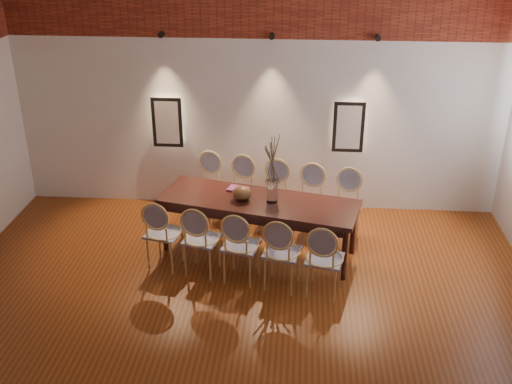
# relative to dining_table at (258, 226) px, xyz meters

# --- Properties ---
(floor) EXTENTS (7.00, 7.00, 0.02)m
(floor) POSITION_rel_dining_table_xyz_m (-0.13, -2.11, -0.39)
(floor) COLOR brown
(floor) RESTS_ON ground
(wall_back) EXTENTS (7.00, 0.10, 4.00)m
(wall_back) POSITION_rel_dining_table_xyz_m (-0.13, 1.44, 1.62)
(wall_back) COLOR silver
(wall_back) RESTS_ON ground
(brick_band_front) EXTENTS (7.00, 0.02, 1.50)m
(brick_band_front) POSITION_rel_dining_table_xyz_m (-0.13, -5.59, 2.88)
(brick_band_front) COLOR maroon
(brick_band_front) RESTS_ON ground
(niche_left) EXTENTS (0.36, 0.06, 0.66)m
(niche_left) POSITION_rel_dining_table_xyz_m (-1.43, 1.34, 0.93)
(niche_left) COLOR #FFEAC6
(niche_left) RESTS_ON wall_back
(niche_right) EXTENTS (0.36, 0.06, 0.66)m
(niche_right) POSITION_rel_dining_table_xyz_m (1.17, 1.34, 0.93)
(niche_right) COLOR #FFEAC6
(niche_right) RESTS_ON wall_back
(spot_fixture_left) EXTENTS (0.08, 0.10, 0.08)m
(spot_fixture_left) POSITION_rel_dining_table_xyz_m (-1.43, 1.31, 2.17)
(spot_fixture_left) COLOR black
(spot_fixture_left) RESTS_ON wall_back
(spot_fixture_mid) EXTENTS (0.08, 0.10, 0.08)m
(spot_fixture_mid) POSITION_rel_dining_table_xyz_m (0.07, 1.31, 2.17)
(spot_fixture_mid) COLOR black
(spot_fixture_mid) RESTS_ON wall_back
(spot_fixture_right) EXTENTS (0.08, 0.10, 0.08)m
(spot_fixture_right) POSITION_rel_dining_table_xyz_m (1.47, 1.31, 2.17)
(spot_fixture_right) COLOR black
(spot_fixture_right) RESTS_ON wall_back
(dining_table) EXTENTS (2.64, 1.36, 0.75)m
(dining_table) POSITION_rel_dining_table_xyz_m (0.00, 0.00, 0.00)
(dining_table) COLOR black
(dining_table) RESTS_ON floor
(chair_near_a) EXTENTS (0.53, 0.53, 0.94)m
(chair_near_a) POSITION_rel_dining_table_xyz_m (-1.14, -0.44, 0.09)
(chair_near_a) COLOR tan
(chair_near_a) RESTS_ON floor
(chair_near_b) EXTENTS (0.53, 0.53, 0.94)m
(chair_near_b) POSITION_rel_dining_table_xyz_m (-0.65, -0.55, 0.09)
(chair_near_b) COLOR tan
(chair_near_b) RESTS_ON floor
(chair_near_c) EXTENTS (0.53, 0.53, 0.94)m
(chair_near_c) POSITION_rel_dining_table_xyz_m (-0.15, -0.67, 0.09)
(chair_near_c) COLOR tan
(chair_near_c) RESTS_ON floor
(chair_near_d) EXTENTS (0.53, 0.53, 0.94)m
(chair_near_d) POSITION_rel_dining_table_xyz_m (0.34, -0.78, 0.09)
(chair_near_d) COLOR tan
(chair_near_d) RESTS_ON floor
(chair_near_e) EXTENTS (0.53, 0.53, 0.94)m
(chair_near_e) POSITION_rel_dining_table_xyz_m (0.83, -0.89, 0.09)
(chair_near_e) COLOR tan
(chair_near_e) RESTS_ON floor
(chair_far_a) EXTENTS (0.53, 0.53, 0.94)m
(chair_far_a) POSITION_rel_dining_table_xyz_m (-0.83, 0.89, 0.09)
(chair_far_a) COLOR tan
(chair_far_a) RESTS_ON floor
(chair_far_b) EXTENTS (0.53, 0.53, 0.94)m
(chair_far_b) POSITION_rel_dining_table_xyz_m (-0.34, 0.78, 0.09)
(chair_far_b) COLOR tan
(chair_far_b) RESTS_ON floor
(chair_far_c) EXTENTS (0.53, 0.53, 0.94)m
(chair_far_c) POSITION_rel_dining_table_xyz_m (0.15, 0.67, 0.09)
(chair_far_c) COLOR tan
(chair_far_c) RESTS_ON floor
(chair_far_d) EXTENTS (0.53, 0.53, 0.94)m
(chair_far_d) POSITION_rel_dining_table_xyz_m (0.65, 0.55, 0.09)
(chair_far_d) COLOR tan
(chair_far_d) RESTS_ON floor
(chair_far_e) EXTENTS (0.53, 0.53, 0.94)m
(chair_far_e) POSITION_rel_dining_table_xyz_m (1.14, 0.44, 0.09)
(chair_far_e) COLOR tan
(chair_far_e) RESTS_ON floor
(vase) EXTENTS (0.14, 0.14, 0.30)m
(vase) POSITION_rel_dining_table_xyz_m (0.17, -0.04, 0.53)
(vase) COLOR silver
(vase) RESTS_ON dining_table
(dried_branches) EXTENTS (0.50, 0.50, 0.70)m
(dried_branches) POSITION_rel_dining_table_xyz_m (0.17, -0.04, 0.98)
(dried_branches) COLOR #473728
(dried_branches) RESTS_ON vase
(bowl) EXTENTS (0.24, 0.24, 0.18)m
(bowl) POSITION_rel_dining_table_xyz_m (-0.21, -0.00, 0.46)
(bowl) COLOR brown
(bowl) RESTS_ON dining_table
(book) EXTENTS (0.29, 0.23, 0.03)m
(book) POSITION_rel_dining_table_xyz_m (-0.29, 0.27, 0.39)
(book) COLOR #822866
(book) RESTS_ON dining_table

